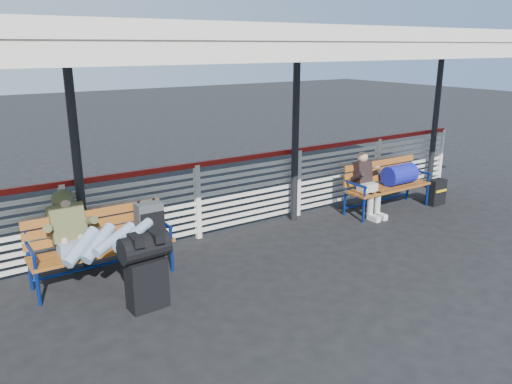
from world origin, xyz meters
TOP-DOWN VIEW (x-y plane):
  - ground at (0.00, 0.00)m, footprint 60.00×60.00m
  - fence at (0.00, 1.90)m, footprint 12.08×0.08m
  - canopy at (-0.00, 0.87)m, footprint 12.60×3.60m
  - luggage_stack at (-1.52, 0.26)m, footprint 0.57×0.34m
  - bench_left at (-1.49, 1.29)m, footprint 1.80×0.56m
  - bench_right at (3.71, 1.21)m, footprint 1.80×0.56m
  - traveler_man at (-1.86, 0.95)m, footprint 0.93×1.64m
  - companion_person at (3.02, 1.21)m, footprint 0.32×0.66m
  - suitcase_side at (4.62, 0.92)m, footprint 0.36×0.22m

SIDE VIEW (x-z plane):
  - ground at x=0.00m, z-range 0.00..0.00m
  - suitcase_side at x=4.62m, z-range 0.00..0.50m
  - luggage_stack at x=-1.52m, z-range 0.04..0.96m
  - companion_person at x=3.02m, z-range 0.02..1.17m
  - bench_left at x=-1.49m, z-range 0.13..1.08m
  - bench_right at x=3.71m, z-range 0.15..1.07m
  - fence at x=0.00m, z-range 0.04..1.28m
  - traveler_man at x=-1.86m, z-range 0.35..1.12m
  - canopy at x=0.00m, z-range 1.46..4.62m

